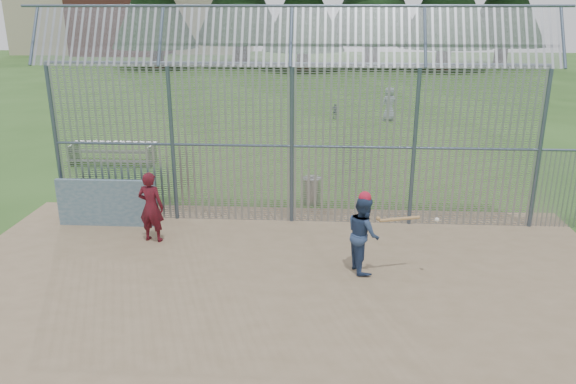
# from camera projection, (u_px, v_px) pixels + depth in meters

# --- Properties ---
(ground) EXTENTS (120.00, 120.00, 0.00)m
(ground) POSITION_uv_depth(u_px,v_px,m) (282.00, 285.00, 11.19)
(ground) COLOR #2D511E
(ground) RESTS_ON ground
(dirt_infield) EXTENTS (14.00, 10.00, 0.02)m
(dirt_infield) POSITION_uv_depth(u_px,v_px,m) (280.00, 297.00, 10.72)
(dirt_infield) COLOR #756047
(dirt_infield) RESTS_ON ground
(dugout_wall) EXTENTS (2.50, 0.12, 1.20)m
(dugout_wall) POSITION_uv_depth(u_px,v_px,m) (107.00, 203.00, 14.02)
(dugout_wall) COLOR #38566B
(dugout_wall) RESTS_ON dirt_infield
(batter) EXTENTS (0.81, 0.93, 1.62)m
(batter) POSITION_uv_depth(u_px,v_px,m) (363.00, 234.00, 11.56)
(batter) COLOR navy
(batter) RESTS_ON dirt_infield
(onlooker) EXTENTS (0.67, 0.50, 1.68)m
(onlooker) POSITION_uv_depth(u_px,v_px,m) (151.00, 207.00, 13.03)
(onlooker) COLOR maroon
(onlooker) RESTS_ON dirt_infield
(bg_kid_standing) EXTENTS (0.95, 0.81, 1.65)m
(bg_kid_standing) POSITION_uv_depth(u_px,v_px,m) (389.00, 104.00, 26.89)
(bg_kid_standing) COLOR gray
(bg_kid_standing) RESTS_ON ground
(bg_kid_seated) EXTENTS (0.48, 0.29, 0.77)m
(bg_kid_seated) POSITION_uv_depth(u_px,v_px,m) (335.00, 111.00, 27.46)
(bg_kid_seated) COLOR slate
(bg_kid_seated) RESTS_ON ground
(batting_gear) EXTENTS (1.58, 0.48, 0.56)m
(batting_gear) POSITION_uv_depth(u_px,v_px,m) (373.00, 202.00, 11.29)
(batting_gear) COLOR #AF1731
(batting_gear) RESTS_ON ground
(trash_can) EXTENTS (0.56, 0.56, 0.82)m
(trash_can) POSITION_uv_depth(u_px,v_px,m) (312.00, 190.00, 15.75)
(trash_can) COLOR gray
(trash_can) RESTS_ON ground
(bleacher) EXTENTS (3.00, 0.95, 0.72)m
(bleacher) POSITION_uv_depth(u_px,v_px,m) (113.00, 153.00, 19.64)
(bleacher) COLOR slate
(bleacher) RESTS_ON ground
(backstop_fence) EXTENTS (20.09, 0.81, 5.30)m
(backstop_fence) POSITION_uv_depth(u_px,v_px,m) (366.00, 133.00, 13.59)
(backstop_fence) COLOR #47566B
(backstop_fence) RESTS_ON ground
(distant_buildings) EXTENTS (26.50, 10.50, 8.00)m
(distant_buildings) POSITION_uv_depth(u_px,v_px,m) (118.00, 21.00, 64.92)
(distant_buildings) COLOR brown
(distant_buildings) RESTS_ON ground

